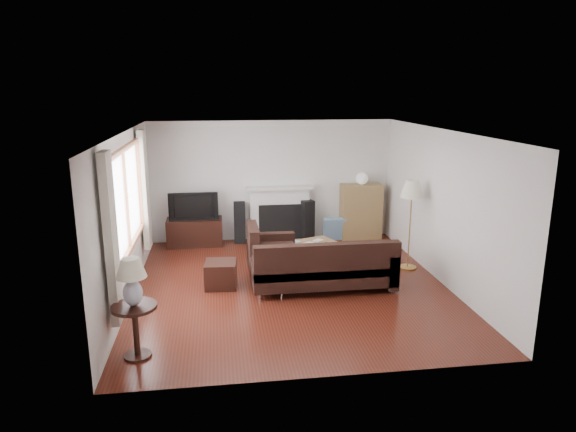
{
  "coord_description": "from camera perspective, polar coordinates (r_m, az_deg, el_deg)",
  "views": [
    {
      "loc": [
        -1.13,
        -7.77,
        3.16
      ],
      "look_at": [
        0.0,
        0.3,
        1.1
      ],
      "focal_mm": 32.0,
      "sensor_mm": 36.0,
      "label": 1
    }
  ],
  "objects": [
    {
      "name": "speaker_left",
      "position": [
        10.69,
        -5.39,
        -0.72
      ],
      "size": [
        0.25,
        0.29,
        0.85
      ],
      "primitive_type": "cube",
      "rotation": [
        0.0,
        0.0,
        -0.04
      ],
      "color": "black",
      "rests_on": "ground"
    },
    {
      "name": "curtain_far",
      "position": [
        9.35,
        -15.65,
        2.8
      ],
      "size": [
        0.1,
        0.35,
        2.1
      ],
      "primitive_type": "cube",
      "color": "beige",
      "rests_on": "room"
    },
    {
      "name": "speaker_right",
      "position": [
        10.83,
        2.11,
        -0.44
      ],
      "size": [
        0.31,
        0.34,
        0.85
      ],
      "primitive_type": "cube",
      "rotation": [
        0.0,
        0.0,
        0.3
      ],
      "color": "black",
      "rests_on": "ground"
    },
    {
      "name": "sectional_sofa",
      "position": [
        8.24,
        3.9,
        -5.43
      ],
      "size": [
        2.46,
        1.8,
        0.79
      ],
      "primitive_type": "cube",
      "color": "black",
      "rests_on": "ground"
    },
    {
      "name": "curtain_near",
      "position": [
        6.43,
        -19.06,
        -2.49
      ],
      "size": [
        0.1,
        0.35,
        2.1
      ],
      "primitive_type": "cube",
      "color": "beige",
      "rests_on": "room"
    },
    {
      "name": "globe_lamp",
      "position": [
        10.88,
        8.21,
        4.15
      ],
      "size": [
        0.25,
        0.25,
        0.25
      ],
      "primitive_type": "sphere",
      "color": "white",
      "rests_on": "bookshelf"
    },
    {
      "name": "table_lamp",
      "position": [
        6.27,
        -16.94,
        -7.07
      ],
      "size": [
        0.35,
        0.35,
        0.57
      ],
      "primitive_type": "cube",
      "color": "silver",
      "rests_on": "side_table"
    },
    {
      "name": "tv_stand",
      "position": [
        10.65,
        -10.31,
        -1.75
      ],
      "size": [
        1.11,
        0.5,
        0.56
      ],
      "primitive_type": "cube",
      "color": "black",
      "rests_on": "ground"
    },
    {
      "name": "footstool",
      "position": [
        8.43,
        -7.48,
        -6.43
      ],
      "size": [
        0.53,
        0.53,
        0.42
      ],
      "primitive_type": "cube",
      "rotation": [
        0.0,
        0.0,
        -0.08
      ],
      "color": "black",
      "rests_on": "ground"
    },
    {
      "name": "bookshelf",
      "position": [
        11.02,
        8.08,
        0.52
      ],
      "size": [
        0.85,
        0.4,
        1.17
      ],
      "primitive_type": "cube",
      "color": "olive",
      "rests_on": "ground"
    },
    {
      "name": "side_table",
      "position": [
        6.51,
        -16.54,
        -12.17
      ],
      "size": [
        0.53,
        0.53,
        0.67
      ],
      "primitive_type": "cube",
      "color": "black",
      "rests_on": "ground"
    },
    {
      "name": "coffee_table",
      "position": [
        9.41,
        2.21,
        -4.15
      ],
      "size": [
        1.16,
        0.89,
        0.4
      ],
      "primitive_type": "cube",
      "rotation": [
        0.0,
        0.0,
        0.36
      ],
      "color": "olive",
      "rests_on": "ground"
    },
    {
      "name": "television",
      "position": [
        10.51,
        -10.44,
        1.19
      ],
      "size": [
        0.98,
        0.13,
        0.57
      ],
      "primitive_type": "imported",
      "color": "black",
      "rests_on": "tv_stand"
    },
    {
      "name": "room",
      "position": [
        8.08,
        0.29,
        0.52
      ],
      "size": [
        5.1,
        5.6,
        2.54
      ],
      "color": "#4E1B11",
      "rests_on": "ground"
    },
    {
      "name": "floor_lamp",
      "position": [
        9.26,
        13.4,
        -1.0
      ],
      "size": [
        0.54,
        0.54,
        1.59
      ],
      "primitive_type": "cube",
      "rotation": [
        0.0,
        0.0,
        -0.4
      ],
      "color": "gold",
      "rests_on": "ground"
    },
    {
      "name": "window",
      "position": [
        7.85,
        -17.48,
        1.7
      ],
      "size": [
        0.12,
        2.74,
        1.54
      ],
      "primitive_type": "cube",
      "color": "brown",
      "rests_on": "room"
    },
    {
      "name": "fireplace",
      "position": [
        10.8,
        -0.93,
        0.33
      ],
      "size": [
        1.4,
        0.26,
        1.15
      ],
      "primitive_type": "cube",
      "color": "white",
      "rests_on": "room"
    }
  ]
}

